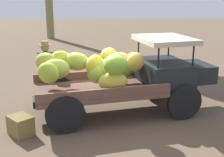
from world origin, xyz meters
name	(u,v)px	position (x,y,z in m)	size (l,w,h in m)	color
ground_plane	(117,111)	(0.00, 0.00, 0.00)	(60.00, 60.00, 0.00)	brown
truck	(126,74)	(0.21, -0.04, 0.99)	(4.66, 2.63, 1.86)	black
farmer	(46,67)	(-1.91, 0.85, 0.96)	(0.56, 0.53, 1.68)	#403C4A
wooden_crate	(21,125)	(-2.08, -1.29, 0.21)	(0.50, 0.40, 0.42)	olive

